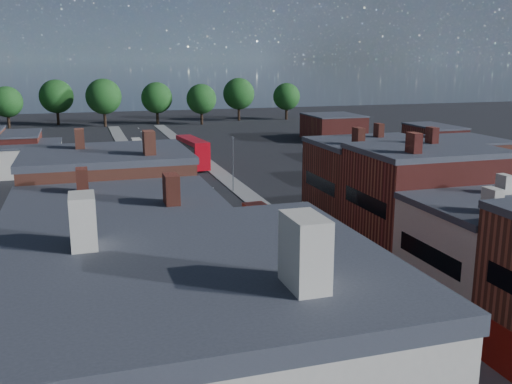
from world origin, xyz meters
TOP-DOWN VIEW (x-y plane):
  - pavement_west at (-6.50, 50.00)m, footprint 3.00×200.00m
  - pavement_east at (6.50, 50.00)m, footprint 3.00×200.00m
  - lamp_post_2 at (-5.20, 30.00)m, footprint 0.25×0.70m
  - lamp_post_3 at (5.20, 60.00)m, footprint 0.25×0.70m
  - bus_0 at (-2.28, 16.07)m, footprint 3.50×10.88m
  - bus_1 at (1.50, 32.42)m, footprint 2.89×9.89m
  - bus_2 at (3.25, 80.79)m, footprint 3.96×12.25m
  - car_1 at (3.53, 8.33)m, footprint 1.54×3.66m
  - car_2 at (-2.43, 37.39)m, footprint 2.50×4.50m
  - car_3 at (1.20, 56.68)m, footprint 1.80×4.10m
  - ped_1 at (-5.30, 8.45)m, footprint 0.97×0.71m
  - ped_3 at (7.70, 18.91)m, footprint 0.52×1.05m

SIDE VIEW (x-z plane):
  - pavement_west at x=-6.50m, z-range 0.00..0.12m
  - pavement_east at x=6.50m, z-range 0.00..0.12m
  - car_3 at x=1.20m, z-range 0.00..1.17m
  - car_1 at x=3.53m, z-range 0.00..1.18m
  - car_2 at x=-2.43m, z-range 0.00..1.19m
  - ped_3 at x=7.70m, z-range 0.12..1.88m
  - ped_1 at x=-5.30m, z-range 0.12..1.92m
  - bus_1 at x=1.50m, z-range 0.17..4.39m
  - bus_0 at x=-2.28m, z-range 0.18..4.80m
  - bus_2 at x=3.25m, z-range 0.21..5.40m
  - lamp_post_2 at x=-5.20m, z-range 0.64..8.77m
  - lamp_post_3 at x=5.20m, z-range 0.64..8.77m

